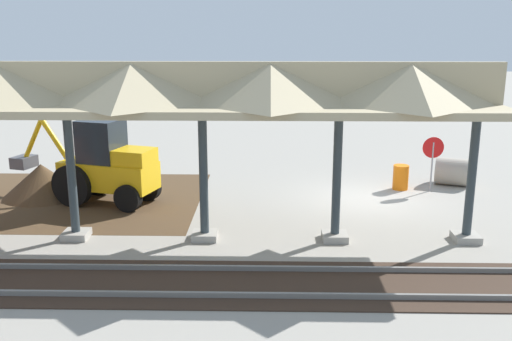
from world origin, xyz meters
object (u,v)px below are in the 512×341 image
backhoe (104,166)px  traffic_barrel (401,177)px  stop_sign (433,153)px  concrete_pipe (453,172)px

backhoe → traffic_barrel: (-10.33, -1.84, -0.81)m
backhoe → traffic_barrel: size_ratio=5.99×
stop_sign → backhoe: backhoe is taller
traffic_barrel → concrete_pipe: bearing=-162.8°
concrete_pipe → traffic_barrel: bearing=17.2°
stop_sign → traffic_barrel: stop_sign is taller
stop_sign → backhoe: 11.47m
backhoe → concrete_pipe: 12.68m
stop_sign → concrete_pipe: 1.65m
traffic_barrel → backhoe: bearing=10.1°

